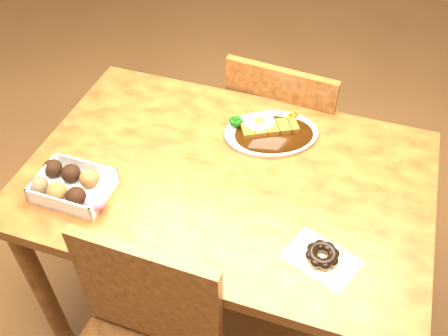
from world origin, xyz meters
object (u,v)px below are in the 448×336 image
(table, at_px, (227,196))
(chair_far, at_px, (284,135))
(katsu_curry_plate, at_px, (270,131))
(pon_de_ring, at_px, (322,255))
(donut_box, at_px, (71,185))

(table, distance_m, chair_far, 0.57)
(katsu_curry_plate, xyz_separation_m, pon_de_ring, (0.25, -0.43, 0.00))
(chair_far, bearing_deg, pon_de_ring, 114.21)
(katsu_curry_plate, height_order, pon_de_ring, katsu_curry_plate)
(table, bearing_deg, chair_far, 82.74)
(katsu_curry_plate, height_order, donut_box, same)
(chair_far, height_order, katsu_curry_plate, chair_far)
(chair_far, relative_size, donut_box, 3.62)
(pon_de_ring, bearing_deg, chair_far, 109.02)
(table, bearing_deg, donut_box, -152.06)
(donut_box, bearing_deg, pon_de_ring, -0.03)
(chair_far, distance_m, donut_box, 0.93)
(table, distance_m, pon_de_ring, 0.41)
(chair_far, height_order, pon_de_ring, chair_far)
(table, distance_m, donut_box, 0.47)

